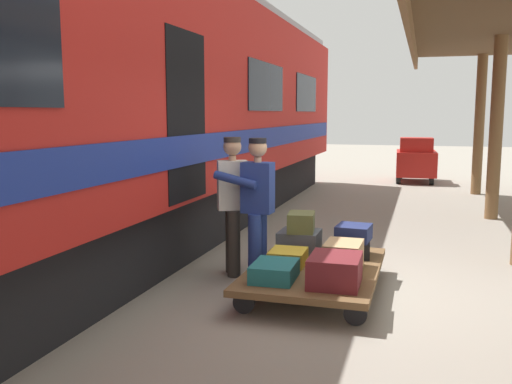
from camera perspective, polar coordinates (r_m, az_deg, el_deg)
The scene contains 14 objects.
ground_plane at distance 6.53m, azimuth 11.37°, elevation -9.89°, with size 60.00×60.00×0.00m, color gray.
train_car at distance 7.49m, azimuth -17.70°, elevation 8.18°, with size 3.02×20.04×4.00m.
luggage_cart at distance 6.36m, azimuth 6.02°, elevation -7.90°, with size 1.38×2.19×0.29m.
suitcase_yellow_case at distance 6.39m, azimuth 3.27°, elevation -6.63°, with size 0.39×0.44×0.17m, color gold.
suitcase_teal_softside at distance 5.82m, azimuth 1.89°, elevation -8.03°, with size 0.43×0.56×0.18m, color #1E666B.
suitcase_black_hardshell at distance 6.86m, azimuth 9.55°, elevation -5.65°, with size 0.46×0.44×0.18m, color black.
suitcase_maroon_trunk at distance 5.69m, azimuth 8.03°, elevation -7.88°, with size 0.50×0.60×0.30m, color maroon.
suitcase_tan_vintage at distance 6.26m, azimuth 8.87°, elevation -6.40°, with size 0.39×0.52×0.30m, color tan.
suitcase_slate_roller at distance 6.95m, azimuth 4.43°, elevation -5.03°, with size 0.48×0.47×0.27m, color #4C515B.
suitcase_olive_duffel at distance 6.85m, azimuth 4.61°, elevation -3.07°, with size 0.31×0.40×0.23m, color brown.
suitcase_navy_fabric at distance 6.85m, azimuth 9.89°, elevation -4.09°, with size 0.39×0.42×0.19m, color navy.
porter_in_overalls at distance 6.65m, azimuth 0.01°, elevation -1.21°, with size 0.68×0.45×1.70m.
porter_by_door at distance 6.88m, azimuth -2.22°, elevation -0.90°, with size 0.74×0.61×1.70m.
baggage_tug at distance 16.94m, azimuth 15.93°, elevation 3.08°, with size 1.18×1.75×1.30m.
Camera 1 is at (-0.53, 6.20, 1.99)m, focal length 39.39 mm.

